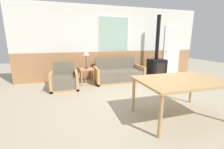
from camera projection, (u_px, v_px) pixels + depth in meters
name	position (u px, v px, depth m)	size (l,w,h in m)	color
ground_plane	(146.00, 102.00, 3.64)	(16.00, 16.00, 0.00)	#B2A58C
wall_back	(114.00, 43.00, 5.78)	(7.20, 0.09, 2.70)	#AD7A4C
couch	(118.00, 75.00, 5.45)	(1.73, 0.88, 0.83)	tan
armchair	(65.00, 81.00, 4.60)	(0.81, 0.72, 0.81)	tan
side_table	(87.00, 72.00, 5.10)	(0.45, 0.45, 0.53)	tan
table_lamp	(86.00, 54.00, 5.03)	(0.23, 0.23, 0.61)	#262628
book_stack	(87.00, 69.00, 5.00)	(0.17, 0.13, 0.02)	#994C84
dining_table	(181.00, 83.00, 2.84)	(1.63, 1.09, 0.76)	tan
wood_stove	(157.00, 64.00, 5.82)	(0.59, 0.55, 2.38)	black
entry_door	(172.00, 50.00, 6.53)	(0.81, 0.09, 2.07)	white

